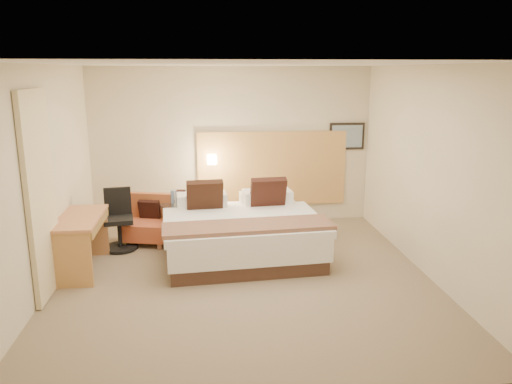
{
  "coord_description": "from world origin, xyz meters",
  "views": [
    {
      "loc": [
        -0.46,
        -6.04,
        2.63
      ],
      "look_at": [
        0.21,
        0.48,
        1.02
      ],
      "focal_mm": 35.0,
      "sensor_mm": 36.0,
      "label": 1
    }
  ],
  "objects": [
    {
      "name": "wall_right",
      "position": [
        2.41,
        0.0,
        1.35
      ],
      "size": [
        0.02,
        5.0,
        2.7
      ],
      "primitive_type": "cube",
      "color": "beige",
      "rests_on": "floor"
    },
    {
      "name": "bottle_a",
      "position": [
        -0.98,
        1.61,
        0.7
      ],
      "size": [
        0.07,
        0.07,
        0.21
      ],
      "primitive_type": "cylinder",
      "rotation": [
        0.0,
        0.0,
        -0.08
      ],
      "color": "#7D98C1",
      "rests_on": "side_table"
    },
    {
      "name": "floor",
      "position": [
        0.0,
        0.0,
        -0.01
      ],
      "size": [
        4.8,
        5.0,
        0.02
      ],
      "primitive_type": "cube",
      "color": "#7C6B54",
      "rests_on": "ground"
    },
    {
      "name": "desk_chair",
      "position": [
        -1.77,
        1.28,
        0.37
      ],
      "size": [
        0.59,
        0.59,
        0.91
      ],
      "color": "black",
      "rests_on": "floor"
    },
    {
      "name": "wall_back",
      "position": [
        0.0,
        2.51,
        1.35
      ],
      "size": [
        4.8,
        0.02,
        2.7
      ],
      "primitive_type": "cube",
      "color": "beige",
      "rests_on": "floor"
    },
    {
      "name": "curtain",
      "position": [
        -2.36,
        -0.25,
        1.22
      ],
      "size": [
        0.06,
        0.9,
        2.42
      ],
      "primitive_type": "cube",
      "color": "beige",
      "rests_on": "wall_left"
    },
    {
      "name": "wall_left",
      "position": [
        -2.41,
        0.0,
        1.35
      ],
      "size": [
        0.02,
        5.0,
        2.7
      ],
      "primitive_type": "cube",
      "color": "beige",
      "rests_on": "floor"
    },
    {
      "name": "lounge_chair",
      "position": [
        -1.38,
        1.56,
        0.29
      ],
      "size": [
        0.82,
        0.75,
        0.74
      ],
      "color": "#9E874A",
      "rests_on": "floor"
    },
    {
      "name": "art_canvas",
      "position": [
        2.02,
        2.46,
        1.5
      ],
      "size": [
        0.54,
        0.01,
        0.39
      ],
      "primitive_type": "cube",
      "color": "#748CA0",
      "rests_on": "wall_back"
    },
    {
      "name": "ceiling",
      "position": [
        0.0,
        0.0,
        2.71
      ],
      "size": [
        4.8,
        5.0,
        0.02
      ],
      "primitive_type": "cube",
      "color": "white",
      "rests_on": "floor"
    },
    {
      "name": "art_frame",
      "position": [
        2.02,
        2.48,
        1.5
      ],
      "size": [
        0.62,
        0.03,
        0.47
      ],
      "primitive_type": "cube",
      "color": "black",
      "rests_on": "wall_back"
    },
    {
      "name": "lamp_shade",
      "position": [
        -0.35,
        2.36,
        1.15
      ],
      "size": [
        0.15,
        0.15,
        0.15
      ],
      "primitive_type": "cube",
      "color": "#FFEDC6",
      "rests_on": "wall_back"
    },
    {
      "name": "menu_folder",
      "position": [
        -0.85,
        1.52,
        0.71
      ],
      "size": [
        0.14,
        0.06,
        0.24
      ],
      "primitive_type": "cube",
      "rotation": [
        0.0,
        0.0,
        -0.08
      ],
      "color": "#331715",
      "rests_on": "side_table"
    },
    {
      "name": "wall_front",
      "position": [
        0.0,
        -2.51,
        1.35
      ],
      "size": [
        4.8,
        0.02,
        2.7
      ],
      "primitive_type": "cube",
      "color": "beige",
      "rests_on": "floor"
    },
    {
      "name": "headboard_panel",
      "position": [
        0.7,
        2.47,
        0.95
      ],
      "size": [
        2.6,
        0.04,
        1.3
      ],
      "primitive_type": "cube",
      "color": "tan",
      "rests_on": "wall_back"
    },
    {
      "name": "side_table",
      "position": [
        -0.91,
        1.55,
        0.33
      ],
      "size": [
        0.57,
        0.57,
        0.59
      ],
      "color": "white",
      "rests_on": "floor"
    },
    {
      "name": "bottle_b",
      "position": [
        -0.91,
        1.59,
        0.7
      ],
      "size": [
        0.07,
        0.07,
        0.21
      ],
      "primitive_type": "cylinder",
      "rotation": [
        0.0,
        0.0,
        -0.08
      ],
      "color": "#879ED2",
      "rests_on": "side_table"
    },
    {
      "name": "desk",
      "position": [
        -2.11,
        0.46,
        0.59
      ],
      "size": [
        0.56,
        1.21,
        0.75
      ],
      "color": "#BF774B",
      "rests_on": "floor"
    },
    {
      "name": "bed",
      "position": [
        0.02,
        0.89,
        0.35
      ],
      "size": [
        2.34,
        2.3,
        1.07
      ],
      "color": "#412A20",
      "rests_on": "floor"
    },
    {
      "name": "lamp_arm",
      "position": [
        -0.35,
        2.42,
        1.15
      ],
      "size": [
        0.02,
        0.12,
        0.02
      ],
      "primitive_type": "cylinder",
      "rotation": [
        1.57,
        0.0,
        0.0
      ],
      "color": "silver",
      "rests_on": "wall_back"
    }
  ]
}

